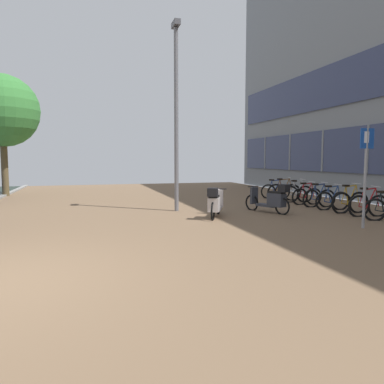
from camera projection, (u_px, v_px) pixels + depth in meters
The scene contains 14 objects.
ground at pixel (95, 276), 5.45m from camera, with size 21.00×40.00×0.13m.
bicycle_rack_01 at pixel (369, 206), 10.92m from camera, with size 1.33×0.48×0.97m.
bicycle_rack_02 at pixel (350, 202), 11.65m from camera, with size 1.38×0.48×1.01m.
bicycle_rack_03 at pixel (332, 201), 12.36m from camera, with size 1.27×0.48×0.93m.
bicycle_rack_04 at pixel (319, 198), 13.09m from camera, with size 1.29×0.48×0.94m.
bicycle_rack_05 at pixel (307, 196), 13.83m from camera, with size 1.26×0.48×0.93m.
bicycle_rack_06 at pixel (298, 194), 14.59m from camera, with size 1.34×0.48×0.98m.
bicycle_rack_07 at pixel (284, 192), 15.27m from camera, with size 1.34×0.61×1.02m.
bicycle_rack_08 at pixel (275, 191), 16.01m from camera, with size 1.23×0.56×0.93m.
scooter_near at pixel (272, 199), 11.65m from camera, with size 0.91×1.72×0.99m.
scooter_mid at pixel (215, 203), 10.70m from camera, with size 1.01×1.61×0.96m.
parking_sign at pixel (366, 167), 8.98m from camera, with size 0.40×0.07×2.51m.
lamp_post at pixel (176, 108), 11.86m from camera, with size 0.20×0.52×6.20m.
street_tree at pixel (2, 111), 16.77m from camera, with size 3.37×3.37×5.70m.
Camera 1 is at (1.34, -5.52, 1.74)m, focal length 33.61 mm.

